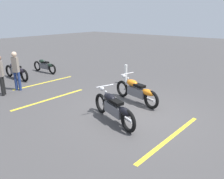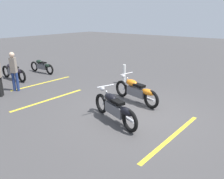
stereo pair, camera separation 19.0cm
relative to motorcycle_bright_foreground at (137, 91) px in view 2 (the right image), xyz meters
name	(u,v)px [view 2 (the right image)]	position (x,y,z in m)	size (l,w,h in m)	color
ground_plane	(135,113)	(-0.50, 0.89, -0.46)	(60.00, 60.00, 0.00)	#474444
motorcycle_bright_foreground	(137,91)	(0.00, 0.00, 0.00)	(2.20, 0.74, 1.04)	black
motorcycle_dark_foreground	(115,108)	(-0.34, 1.80, 0.00)	(2.14, 0.88, 1.04)	black
motorcycle_row_far_left	(42,66)	(6.71, -0.67, -0.06)	(1.95, 0.28, 0.74)	black
motorcycle_row_left	(14,72)	(6.61, 1.11, -0.02)	(2.14, 0.27, 0.81)	black
bystander_secondary	(14,70)	(4.89, 2.02, 0.49)	(0.30, 0.29, 1.70)	navy
bollard_post	(124,74)	(1.79, -1.79, 0.00)	(0.14, 0.14, 0.92)	white
parking_stripe_near	(172,137)	(-2.11, 1.58, -0.46)	(3.20, 0.12, 0.01)	yellow
parking_stripe_mid	(50,100)	(2.86, 1.82, -0.46)	(3.20, 0.12, 0.01)	yellow
parking_stripe_far	(43,83)	(4.98, 0.60, -0.46)	(3.20, 0.12, 0.01)	yellow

